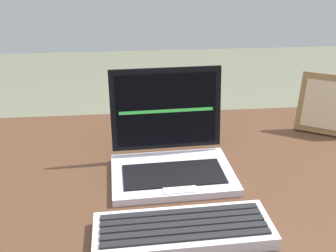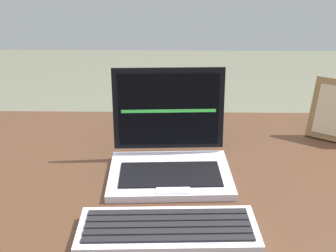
% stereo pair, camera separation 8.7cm
% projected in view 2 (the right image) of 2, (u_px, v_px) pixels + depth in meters
% --- Properties ---
extents(desk, '(1.63, 0.70, 0.71)m').
position_uv_depth(desk, '(175.00, 197.00, 0.97)').
color(desk, '#4D301E').
rests_on(desk, ground).
extents(laptop_front, '(0.28, 0.23, 0.23)m').
position_uv_depth(laptop_front, '(171.00, 153.00, 0.92)').
color(laptop_front, silver).
rests_on(laptop_front, desk).
extents(external_keyboard, '(0.33, 0.13, 0.03)m').
position_uv_depth(external_keyboard, '(170.00, 231.00, 0.72)').
color(external_keyboard, silver).
rests_on(external_keyboard, desk).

